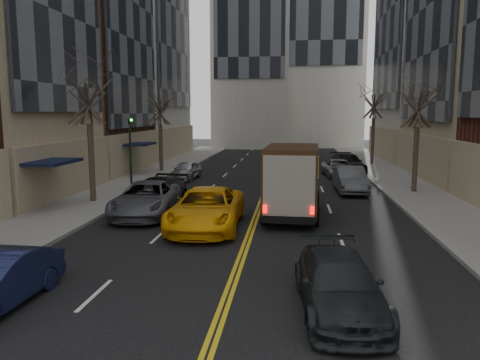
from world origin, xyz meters
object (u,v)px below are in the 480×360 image
object	(u,v)px
ups_truck	(292,181)
observer_sedan	(339,284)
taxi	(206,209)
pedestrian	(302,205)

from	to	relation	value
ups_truck	observer_sedan	xyz separation A→B (m)	(1.15, -10.24, -0.98)
ups_truck	taxi	distance (m)	4.43
taxi	ups_truck	bearing A→B (deg)	35.02
observer_sedan	pedestrian	distance (m)	8.61
taxi	observer_sedan	bearing A→B (deg)	-60.00
taxi	pedestrian	bearing A→B (deg)	11.74
ups_truck	pedestrian	distance (m)	1.88
observer_sedan	taxi	xyz separation A→B (m)	(-4.66, 7.66, 0.16)
observer_sedan	pedestrian	world-z (taller)	pedestrian
ups_truck	observer_sedan	distance (m)	10.35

